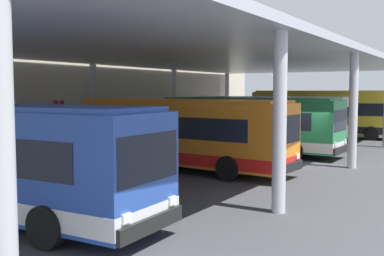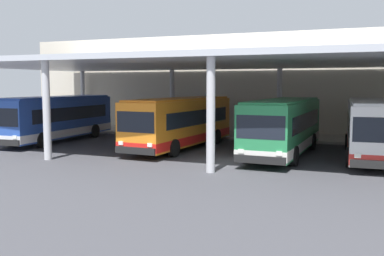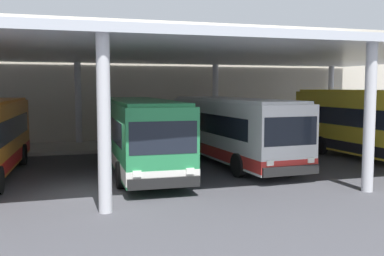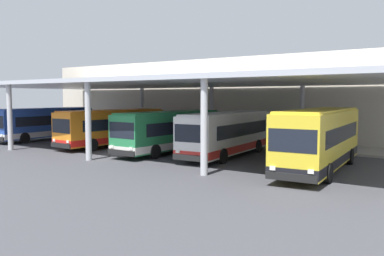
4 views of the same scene
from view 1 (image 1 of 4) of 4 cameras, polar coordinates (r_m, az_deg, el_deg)
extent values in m
plane|color=#3D3D42|center=(23.46, 12.93, -4.25)|extent=(200.00, 200.00, 0.00)
cube|color=#A39E93|center=(29.33, -9.39, -2.26)|extent=(42.00, 4.50, 0.18)
cube|color=beige|center=(31.36, -13.99, 5.44)|extent=(48.00, 1.60, 8.20)
cube|color=silver|center=(25.54, 1.24, 8.72)|extent=(40.00, 17.00, 0.30)
cylinder|color=silver|center=(13.66, 10.65, 0.62)|extent=(0.40, 0.40, 5.25)
cylinder|color=silver|center=(22.54, 19.09, 1.97)|extent=(0.40, 0.40, 5.25)
cylinder|color=silver|center=(30.32, -11.95, 2.72)|extent=(0.40, 0.40, 5.25)
cylinder|color=silver|center=(37.57, -2.19, 3.16)|extent=(0.40, 0.40, 5.25)
cylinder|color=silver|center=(45.55, 4.30, 3.39)|extent=(0.40, 0.40, 5.25)
cube|color=black|center=(10.49, -5.47, -3.66)|extent=(2.30, 0.20, 1.10)
cube|color=black|center=(10.76, -5.00, -11.63)|extent=(2.45, 0.25, 0.36)
cube|color=yellow|center=(10.42, -5.64, 0.82)|extent=(1.75, 0.18, 0.28)
cube|color=white|center=(9.97, -8.05, -10.88)|extent=(0.28, 0.09, 0.20)
cube|color=white|center=(11.40, -2.46, -8.86)|extent=(0.28, 0.09, 0.20)
cylinder|color=black|center=(11.15, -17.44, -11.50)|extent=(0.32, 1.01, 1.00)
cylinder|color=black|center=(12.89, -9.37, -9.17)|extent=(0.32, 1.01, 1.00)
cube|color=orange|center=(21.11, -1.38, -0.46)|extent=(3.19, 10.54, 2.70)
cube|color=red|center=(21.22, -1.38, -3.15)|extent=(3.21, 10.57, 0.50)
cube|color=black|center=(21.18, -1.71, 0.37)|extent=(3.10, 8.68, 0.90)
cube|color=black|center=(18.48, 11.52, -0.17)|extent=(2.30, 0.27, 1.10)
cube|color=black|center=(18.62, 11.70, -4.79)|extent=(2.46, 0.32, 0.36)
cube|color=orange|center=(21.04, -1.39, 3.37)|extent=(2.96, 10.12, 0.12)
cube|color=yellow|center=(18.44, 11.47, 2.37)|extent=(1.75, 0.24, 0.28)
cube|color=white|center=(17.76, 10.51, -4.08)|extent=(0.28, 0.10, 0.20)
cube|color=white|center=(19.39, 12.76, -3.39)|extent=(0.28, 0.10, 0.20)
cylinder|color=black|center=(18.47, 4.39, -4.95)|extent=(0.35, 1.02, 1.00)
cylinder|color=black|center=(20.58, 7.92, -3.99)|extent=(0.35, 1.02, 1.00)
cylinder|color=black|center=(22.18, -9.23, -3.39)|extent=(0.35, 1.02, 1.00)
cylinder|color=black|center=(23.97, -5.11, -2.76)|extent=(0.35, 1.02, 1.00)
cube|color=#28844C|center=(26.65, 6.81, 0.56)|extent=(2.75, 10.46, 2.70)
cube|color=white|center=(26.74, 6.79, -1.58)|extent=(2.77, 10.48, 0.50)
cube|color=black|center=(26.70, 6.53, 1.21)|extent=(2.74, 8.59, 0.90)
cube|color=black|center=(24.80, 17.56, 0.89)|extent=(2.30, 0.18, 1.10)
cube|color=black|center=(24.91, 17.68, -2.56)|extent=(2.45, 0.22, 0.36)
cube|color=#2A8B50|center=(26.59, 6.84, 3.59)|extent=(2.54, 10.04, 0.12)
cube|color=yellow|center=(24.77, 17.54, 2.79)|extent=(1.75, 0.16, 0.28)
cube|color=white|center=(24.01, 17.11, -1.97)|extent=(0.28, 0.09, 0.20)
cube|color=white|center=(25.74, 18.21, -1.57)|extent=(0.28, 0.09, 0.20)
cylinder|color=black|center=(24.37, 12.33, -2.72)|extent=(0.30, 1.01, 1.00)
cylinder|color=black|center=(26.67, 14.19, -2.14)|extent=(0.30, 1.01, 1.00)
cylinder|color=black|center=(27.09, 0.20, -1.89)|extent=(0.30, 1.01, 1.00)
cylinder|color=black|center=(29.17, 2.80, -1.44)|extent=(0.30, 1.01, 1.00)
cube|color=white|center=(31.21, 9.26, 1.11)|extent=(3.10, 10.53, 2.70)
cube|color=red|center=(31.28, 9.24, -0.72)|extent=(3.13, 10.55, 0.50)
cube|color=black|center=(31.24, 9.01, 1.67)|extent=(3.03, 8.66, 0.90)
cube|color=black|center=(29.92, 18.64, 1.46)|extent=(2.30, 0.25, 1.10)
cube|color=black|center=(30.02, 18.74, -1.41)|extent=(2.46, 0.30, 0.36)
cube|color=white|center=(31.15, 9.30, 3.70)|extent=(2.88, 10.10, 0.12)
cube|color=yellow|center=(29.89, 18.63, 3.03)|extent=(1.75, 0.22, 0.28)
cube|color=white|center=(29.10, 18.45, -0.89)|extent=(0.28, 0.10, 0.20)
cube|color=white|center=(30.87, 19.02, -0.60)|extent=(0.28, 0.10, 0.20)
cylinder|color=black|center=(29.23, 14.44, -1.56)|extent=(0.34, 1.01, 1.00)
cylinder|color=black|center=(31.60, 15.50, -1.13)|extent=(0.34, 1.01, 1.00)
cylinder|color=black|center=(31.22, 3.53, -1.04)|extent=(0.34, 1.01, 1.00)
cylinder|color=black|center=(33.46, 5.28, -0.68)|extent=(0.34, 1.01, 1.00)
cube|color=yellow|center=(37.41, 16.08, 1.86)|extent=(3.16, 11.33, 3.10)
cube|color=black|center=(37.48, 16.04, 0.03)|extent=(3.18, 11.35, 0.50)
cube|color=black|center=(37.43, 15.86, 2.33)|extent=(3.08, 9.32, 0.90)
cube|color=yellow|center=(37.37, 16.13, 4.33)|extent=(2.94, 10.87, 0.12)
cylinder|color=black|center=(35.72, 21.07, -0.63)|extent=(0.34, 1.01, 1.00)
cylinder|color=black|center=(38.14, 21.52, -0.34)|extent=(0.34, 1.01, 1.00)
cylinder|color=black|center=(37.09, 10.98, -0.23)|extent=(0.34, 1.01, 1.00)
cylinder|color=black|center=(39.43, 12.03, 0.03)|extent=(0.34, 1.01, 1.00)
cube|color=#383D47|center=(35.89, -0.73, -0.10)|extent=(1.80, 0.44, 0.08)
cube|color=#383D47|center=(35.98, -1.00, 0.31)|extent=(1.80, 0.06, 0.44)
cube|color=#2D2D33|center=(35.32, -1.34, -0.54)|extent=(0.10, 0.36, 0.45)
cube|color=#2D2D33|center=(36.50, -0.15, -0.37)|extent=(0.10, 0.36, 0.45)
cylinder|color=#236638|center=(38.02, 1.79, 0.16)|extent=(0.48, 0.48, 0.90)
cylinder|color=black|center=(37.99, 1.79, 0.90)|extent=(0.52, 0.52, 0.08)
cylinder|color=#B2B2B7|center=(24.89, -15.93, 0.32)|extent=(0.12, 0.12, 3.20)
cube|color=#B22323|center=(24.85, -15.92, 1.20)|extent=(0.70, 0.04, 1.80)
camera|label=2|loc=(31.93, 57.63, 3.27)|focal=41.43mm
camera|label=3|loc=(22.29, 53.57, 3.21)|focal=41.68mm
camera|label=4|loc=(44.80, 49.01, 3.92)|focal=37.23mm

